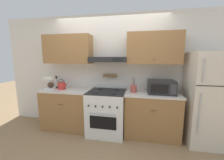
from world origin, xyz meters
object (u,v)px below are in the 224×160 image
Objects in this scene: tea_kettle at (62,85)px; coffee_maker at (52,82)px; refrigerator at (208,99)px; microwave at (161,87)px; utensil_crock at (134,88)px; stove_range at (107,112)px.

tea_kettle is 0.27m from coffee_maker.
refrigerator reaches higher than tea_kettle.
refrigerator is 0.84m from microwave.
tea_kettle is 1.60m from utensil_crock.
microwave is at bearing -0.24° from coffee_maker.
coffee_maker is 1.87m from utensil_crock.
coffee_maker is at bearing 173.99° from tea_kettle.
refrigerator is 1.37m from utensil_crock.
microwave is at bearing 0.48° from tea_kettle.
stove_range is 1.45m from coffee_maker.
stove_range is 1.92× the size of microwave.
microwave is (1.09, 0.07, 0.57)m from stove_range.
utensil_crock is at bearing -0.86° from coffee_maker.
refrigerator reaches higher than coffee_maker.
tea_kettle is 0.74× the size of utensil_crock.
refrigerator is (1.91, 0.00, 0.39)m from stove_range.
utensil_crock is (1.60, 0.00, -0.01)m from tea_kettle.
tea_kettle is (-1.05, 0.05, 0.53)m from stove_range.
stove_range is 4.37× the size of tea_kettle.
stove_range is at bearing -176.46° from microwave.
refrigerator is at bearing -0.87° from tea_kettle.
microwave is at bearing 1.90° from utensil_crock.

